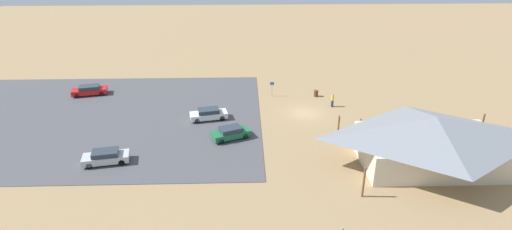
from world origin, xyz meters
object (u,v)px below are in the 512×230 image
bicycle_black_yard_center (422,125)px  car_red_front_row (90,90)px  visitor_near_lot (332,100)px  bicycle_yellow_by_bin (477,137)px  car_green_mid_lot (231,133)px  bicycle_orange_near_porch (358,129)px  car_white_aisle_side (209,114)px  bicycle_green_front_row (394,121)px  bike_pavilion (433,138)px  bicycle_silver_lone_east (462,128)px  lot_sign (272,87)px  trash_bin (316,93)px  bicycle_teal_yard_front (361,123)px  bicycle_blue_yard_right (443,126)px  car_silver_far_end (106,157)px

bicycle_black_yard_center → car_red_front_row: 44.79m
visitor_near_lot → car_red_front_row: bearing=-8.8°
bicycle_yellow_by_bin → bicycle_black_yard_center: (5.06, -3.14, 0.01)m
car_green_mid_lot → bicycle_orange_near_porch: bearing=-175.1°
car_white_aisle_side → car_red_front_row: size_ratio=0.96×
car_red_front_row → visitor_near_lot: visitor_near_lot is taller
bicycle_orange_near_porch → bicycle_green_front_row: bicycle_orange_near_porch is taller
bicycle_green_front_row → bike_pavilion: bearing=92.1°
bicycle_orange_near_porch → car_red_front_row: (35.34, -12.62, 0.34)m
bicycle_silver_lone_east → visitor_near_lot: 15.80m
bicycle_orange_near_porch → bicycle_yellow_by_bin: (-12.92, 2.36, -0.02)m
bike_pavilion → bicycle_orange_near_porch: bike_pavilion is taller
bicycle_black_yard_center → lot_sign: bearing=-31.5°
bicycle_yellow_by_bin → bike_pavilion: bearing=32.9°
trash_bin → bicycle_teal_yard_front: 10.30m
car_white_aisle_side → visitor_near_lot: bearing=-167.6°
bicycle_orange_near_porch → bicycle_teal_yard_front: bearing=-114.9°
bicycle_silver_lone_east → bicycle_green_front_row: bicycle_silver_lone_east is taller
trash_bin → bicycle_silver_lone_east: bearing=144.0°
car_red_front_row → car_white_aisle_side: bearing=153.5°
car_red_front_row → visitor_near_lot: 34.11m
bicycle_orange_near_porch → bicycle_black_yard_center: size_ratio=0.84×
visitor_near_lot → bicycle_blue_yard_right: bearing=149.8°
bicycle_silver_lone_east → bicycle_blue_yard_right: bicycle_blue_yard_right is taller
lot_sign → bicycle_green_front_row: (-14.28, 9.50, -1.04)m
bicycle_black_yard_center → car_silver_far_end: size_ratio=0.32×
car_red_front_row → bicycle_yellow_by_bin: bearing=162.8°
bike_pavilion → car_white_aisle_side: size_ratio=3.45×
trash_bin → bicycle_teal_yard_front: trash_bin is taller
bicycle_silver_lone_east → car_green_mid_lot: size_ratio=0.38×
lot_sign → car_red_front_row: lot_sign is taller
bicycle_orange_near_porch → bicycle_silver_lone_east: bearing=179.4°
bicycle_silver_lone_east → visitor_near_lot: bearing=-28.5°
bicycle_green_front_row → car_silver_far_end: car_silver_far_end is taller
bicycle_yellow_by_bin → bicycle_green_front_row: 9.10m
car_green_mid_lot → bicycle_green_front_row: bearing=-171.0°
trash_bin → car_red_front_row: (32.15, -1.53, 0.28)m
bicycle_orange_near_porch → bicycle_teal_yard_front: size_ratio=0.76×
bike_pavilion → car_red_front_row: bike_pavilion is taller
bicycle_blue_yard_right → car_green_mid_lot: 25.26m
car_white_aisle_side → bicycle_yellow_by_bin: bearing=168.5°
car_silver_far_end → car_white_aisle_side: 13.97m
bicycle_blue_yard_right → bicycle_black_yard_center: (2.40, -0.28, 0.01)m
car_white_aisle_side → car_red_front_row: 19.62m
lot_sign → bicycle_yellow_by_bin: (-22.33, 13.73, -1.03)m
bicycle_blue_yard_right → car_red_front_row: bearing=-14.9°
bicycle_silver_lone_east → trash_bin: bearing=-36.0°
bicycle_orange_near_porch → car_silver_far_end: (27.43, 6.23, 0.35)m
bicycle_black_yard_center → car_red_front_row: size_ratio=0.30×
bicycle_teal_yard_front → bicycle_black_yard_center: bicycle_black_yard_center is taller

